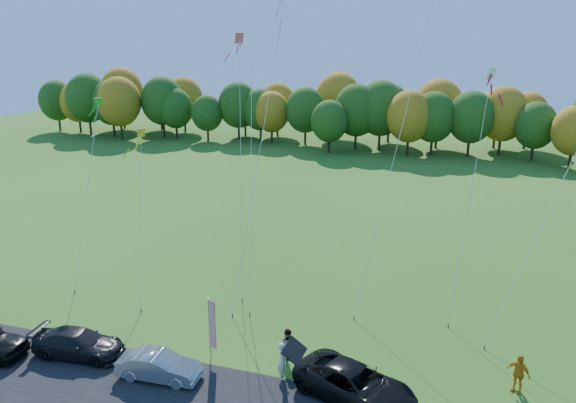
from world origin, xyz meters
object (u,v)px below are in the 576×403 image
(silver_sedan, at_px, (159,366))
(black_suv, at_px, (355,384))
(person_east, at_px, (518,373))
(feather_flag, at_px, (212,324))

(silver_sedan, bearing_deg, black_suv, -86.20)
(person_east, bearing_deg, feather_flag, -142.56)
(silver_sedan, height_order, person_east, person_east)
(black_suv, xyz_separation_m, person_east, (7.25, 3.04, 0.15))
(black_suv, distance_m, person_east, 7.87)
(person_east, xyz_separation_m, feather_flag, (-14.94, -2.18, 1.22))
(black_suv, distance_m, feather_flag, 7.85)
(silver_sedan, xyz_separation_m, person_east, (16.83, 4.37, 0.29))
(feather_flag, bearing_deg, person_east, 8.31)
(silver_sedan, distance_m, feather_flag, 3.27)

